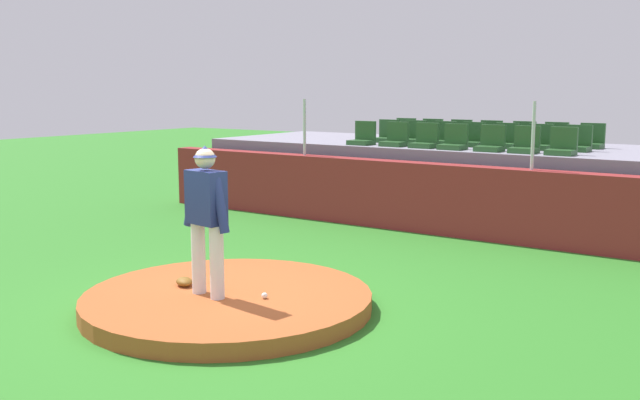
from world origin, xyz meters
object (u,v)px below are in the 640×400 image
object	(u,v)px
stadium_chair_0	(363,137)
stadium_chair_16	(459,135)
baseball	(264,296)
stadium_chair_8	(414,136)
stadium_chair_12	(539,142)
stadium_chair_9	(444,138)
stadium_chair_5	(525,144)
stadium_chair_11	(505,140)
stadium_chair_1	(395,139)
stadium_chair_15	(431,134)
pitcher	(206,210)
stadium_chair_10	(472,139)
stadium_chair_17	(489,136)
stadium_chair_20	(591,140)
stadium_chair_4	(491,143)
stadium_chair_14	(404,133)
stadium_chair_13	(578,143)
stadium_chair_18	(522,138)
stadium_chair_7	(387,135)
fielding_glove	(184,282)
stadium_chair_2	(425,140)
stadium_chair_19	(555,139)
stadium_chair_3	(454,141)
stadium_chair_6	(562,146)

from	to	relation	value
stadium_chair_0	stadium_chair_16	world-z (taller)	same
baseball	stadium_chair_8	size ratio (longest dim) A/B	0.15
baseball	stadium_chair_12	size ratio (longest dim) A/B	0.15
baseball	stadium_chair_9	xyz separation A→B (m)	(-1.21, 7.58, 1.42)
stadium_chair_5	stadium_chair_11	world-z (taller)	same
baseball	stadium_chair_1	xyz separation A→B (m)	(-1.90, 6.72, 1.42)
baseball	stadium_chair_15	distance (m)	8.85
pitcher	stadium_chair_10	distance (m)	7.86
stadium_chair_1	stadium_chair_9	xyz separation A→B (m)	(0.69, 0.86, 0.00)
stadium_chair_17	stadium_chair_1	bearing A→B (deg)	52.61
stadium_chair_1	stadium_chair_11	world-z (taller)	same
stadium_chair_0	stadium_chair_20	distance (m)	4.63
stadium_chair_15	stadium_chair_4	bearing A→B (deg)	139.62
stadium_chair_8	stadium_chair_20	xyz separation A→B (m)	(3.53, 0.88, 0.00)
baseball	stadium_chair_0	xyz separation A→B (m)	(-2.66, 6.67, 1.42)
stadium_chair_14	stadium_chair_5	bearing A→B (deg)	152.66
stadium_chair_4	stadium_chair_17	xyz separation A→B (m)	(-0.74, 1.82, 0.00)
pitcher	stadium_chair_13	xyz separation A→B (m)	(2.21, 7.90, 0.40)
baseball	stadium_chair_8	bearing A→B (deg)	104.25
stadium_chair_12	stadium_chair_18	size ratio (longest dim) A/B	1.00
pitcher	stadium_chair_7	size ratio (longest dim) A/B	3.66
fielding_glove	stadium_chair_13	bearing A→B (deg)	-78.28
baseball	stadium_chair_2	world-z (taller)	stadium_chair_2
pitcher	stadium_chair_19	bearing A→B (deg)	89.40
stadium_chair_11	stadium_chair_1	bearing A→B (deg)	23.24
pitcher	stadium_chair_13	distance (m)	8.21
stadium_chair_19	stadium_chair_13	bearing A→B (deg)	127.90
stadium_chair_2	stadium_chair_14	distance (m)	2.30
stadium_chair_0	stadium_chair_14	xyz separation A→B (m)	(0.01, 1.84, 0.00)
pitcher	stadium_chair_5	bearing A→B (deg)	87.03
stadium_chair_5	stadium_chair_13	distance (m)	1.16
baseball	stadium_chair_1	world-z (taller)	stadium_chair_1
stadium_chair_11	stadium_chair_20	world-z (taller)	same
stadium_chair_3	stadium_chair_19	bearing A→B (deg)	-127.88
fielding_glove	stadium_chair_8	bearing A→B (deg)	-53.25
fielding_glove	stadium_chair_12	world-z (taller)	stadium_chair_12
stadium_chair_1	stadium_chair_2	xyz separation A→B (m)	(0.69, -0.02, 0.00)
stadium_chair_14	stadium_chair_4	bearing A→B (deg)	147.26
stadium_chair_11	stadium_chair_19	xyz separation A→B (m)	(0.73, 0.91, 0.00)
stadium_chair_8	stadium_chair_18	bearing A→B (deg)	-157.29
stadium_chair_14	stadium_chair_13	bearing A→B (deg)	168.00
stadium_chair_8	stadium_chair_13	bearing A→B (deg)	179.98
stadium_chair_4	stadium_chair_14	distance (m)	3.38
stadium_chair_2	stadium_chair_7	distance (m)	1.67
stadium_chair_17	stadium_chair_20	world-z (taller)	same
stadium_chair_13	stadium_chair_6	bearing A→B (deg)	88.74
baseball	stadium_chair_10	size ratio (longest dim) A/B	0.15
stadium_chair_10	stadium_chair_19	xyz separation A→B (m)	(1.43, 0.94, 0.00)
stadium_chair_6	stadium_chair_11	distance (m)	1.69
stadium_chair_17	stadium_chair_5	bearing A→B (deg)	127.82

